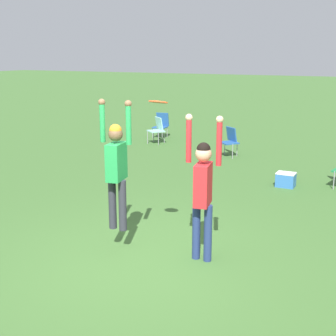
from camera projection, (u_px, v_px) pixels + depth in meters
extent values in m
plane|color=#3D662D|center=(142.00, 259.00, 7.00)|extent=(120.00, 120.00, 0.00)
cylinder|color=#2D2D38|center=(112.00, 204.00, 7.22)|extent=(0.12, 0.12, 0.80)
cylinder|color=#2D2D38|center=(123.00, 206.00, 7.14)|extent=(0.12, 0.12, 0.80)
cube|color=green|center=(116.00, 162.00, 7.02)|extent=(0.28, 0.44, 0.56)
sphere|color=brown|center=(116.00, 134.00, 6.92)|extent=(0.22, 0.22, 0.22)
sphere|color=orange|center=(115.00, 130.00, 6.91)|extent=(0.18, 0.18, 0.18)
cylinder|color=green|center=(102.00, 122.00, 6.98)|extent=(0.08, 0.08, 0.60)
sphere|color=brown|center=(102.00, 102.00, 6.91)|extent=(0.10, 0.10, 0.10)
cylinder|color=green|center=(129.00, 124.00, 6.78)|extent=(0.08, 0.08, 0.60)
sphere|color=brown|center=(128.00, 104.00, 6.71)|extent=(0.10, 0.10, 0.10)
cylinder|color=navy|center=(196.00, 231.00, 6.94)|extent=(0.12, 0.12, 0.86)
cylinder|color=navy|center=(208.00, 233.00, 6.86)|extent=(0.12, 0.12, 0.86)
cube|color=red|center=(203.00, 184.00, 6.72)|extent=(0.28, 0.45, 0.61)
sphere|color=tan|center=(203.00, 154.00, 6.62)|extent=(0.23, 0.23, 0.23)
sphere|color=black|center=(204.00, 149.00, 6.60)|extent=(0.20, 0.20, 0.20)
cylinder|color=red|center=(189.00, 140.00, 6.68)|extent=(0.08, 0.08, 0.65)
sphere|color=tan|center=(189.00, 118.00, 6.60)|extent=(0.10, 0.10, 0.10)
cylinder|color=red|center=(219.00, 143.00, 6.47)|extent=(0.08, 0.08, 0.65)
sphere|color=tan|center=(220.00, 120.00, 6.39)|extent=(0.10, 0.10, 0.10)
cylinder|color=#E04C23|center=(158.00, 102.00, 6.61)|extent=(0.27, 0.27, 0.07)
cylinder|color=gray|center=(334.00, 180.00, 10.54)|extent=(0.02, 0.02, 0.43)
cylinder|color=gray|center=(148.00, 137.00, 15.85)|extent=(0.02, 0.02, 0.45)
cylinder|color=gray|center=(158.00, 138.00, 15.66)|extent=(0.02, 0.02, 0.45)
cylinder|color=gray|center=(154.00, 136.00, 16.21)|extent=(0.02, 0.02, 0.45)
cylinder|color=gray|center=(164.00, 137.00, 16.02)|extent=(0.02, 0.02, 0.45)
cube|color=#8CC6C1|center=(156.00, 131.00, 15.89)|extent=(0.69, 0.69, 0.04)
cube|color=#8CC6C1|center=(159.00, 123.00, 16.03)|extent=(0.45, 0.39, 0.43)
cylinder|color=gray|center=(153.00, 133.00, 16.92)|extent=(0.02, 0.02, 0.40)
cylinder|color=gray|center=(162.00, 134.00, 16.75)|extent=(0.02, 0.02, 0.40)
cylinder|color=gray|center=(158.00, 131.00, 17.26)|extent=(0.02, 0.02, 0.40)
cylinder|color=gray|center=(167.00, 132.00, 17.09)|extent=(0.02, 0.02, 0.40)
cube|color=#235193|center=(160.00, 127.00, 16.96)|extent=(0.51, 0.51, 0.04)
cube|color=#235193|center=(163.00, 119.00, 17.08)|extent=(0.47, 0.17, 0.49)
cylinder|color=gray|center=(220.00, 150.00, 13.81)|extent=(0.02, 0.02, 0.44)
cylinder|color=gray|center=(233.00, 151.00, 13.63)|extent=(0.02, 0.02, 0.44)
cylinder|color=gray|center=(225.00, 148.00, 14.14)|extent=(0.02, 0.02, 0.44)
cylinder|color=gray|center=(237.00, 149.00, 13.97)|extent=(0.02, 0.02, 0.44)
cube|color=#235193|center=(229.00, 143.00, 13.84)|extent=(0.65, 0.65, 0.04)
cube|color=#235193|center=(231.00, 134.00, 13.97)|extent=(0.43, 0.37, 0.42)
cube|color=#336BB7|center=(286.00, 180.00, 10.78)|extent=(0.42, 0.33, 0.31)
cube|color=silver|center=(286.00, 173.00, 10.74)|extent=(0.42, 0.33, 0.02)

